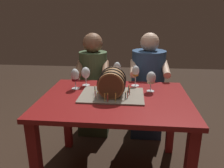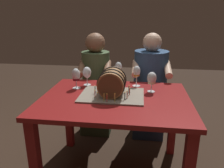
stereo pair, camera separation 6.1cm
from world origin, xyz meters
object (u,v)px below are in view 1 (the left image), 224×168
object	(u,v)px
wine_glass_empty	(86,73)
wine_glass_rose	(117,69)
barrel_cake	(112,84)
wine_glass_red	(75,76)
person_seated_left	(94,90)
person_seated_right	(147,89)
wine_glass_white	(151,79)
dining_table	(115,111)
wine_glass_amber	(136,72)

from	to	relation	value
wine_glass_empty	wine_glass_rose	bearing A→B (deg)	17.30
barrel_cake	wine_glass_rose	world-z (taller)	barrel_cake
wine_glass_empty	wine_glass_rose	xyz separation A→B (m)	(0.28, 0.09, 0.02)
wine_glass_red	person_seated_left	bearing A→B (deg)	83.60
wine_glass_rose	person_seated_right	size ratio (longest dim) A/B	0.18
wine_glass_empty	wine_glass_white	size ratio (longest dim) A/B	0.99
dining_table	barrel_cake	world-z (taller)	barrel_cake
dining_table	person_seated_right	size ratio (longest dim) A/B	1.00
barrel_cake	wine_glass_red	xyz separation A→B (m)	(-0.34, 0.14, 0.02)
wine_glass_white	barrel_cake	bearing A→B (deg)	-156.65
barrel_cake	wine_glass_red	world-z (taller)	barrel_cake
wine_glass_red	person_seated_right	size ratio (longest dim) A/B	0.16
dining_table	wine_glass_rose	bearing A→B (deg)	91.83
wine_glass_empty	wine_glass_rose	distance (m)	0.30
wine_glass_empty	wine_glass_amber	bearing A→B (deg)	3.72
wine_glass_amber	wine_glass_red	world-z (taller)	wine_glass_amber
wine_glass_rose	wine_glass_red	distance (m)	0.40
wine_glass_empty	wine_glass_red	size ratio (longest dim) A/B	0.95
wine_glass_empty	person_seated_right	size ratio (longest dim) A/B	0.15
barrel_cake	person_seated_right	world-z (taller)	person_seated_right
wine_glass_rose	person_seated_left	size ratio (longest dim) A/B	0.18
wine_glass_amber	wine_glass_red	bearing A→B (deg)	-165.87
barrel_cake	wine_glass_red	bearing A→B (deg)	157.14
wine_glass_amber	wine_glass_rose	bearing A→B (deg)	161.41
wine_glass_red	barrel_cake	bearing A→B (deg)	-22.86
wine_glass_amber	person_seated_right	bearing A→B (deg)	71.21
person_seated_left	person_seated_right	bearing A→B (deg)	0.05
wine_glass_empty	wine_glass_red	bearing A→B (deg)	-125.16
wine_glass_amber	person_seated_left	bearing A→B (deg)	137.89
barrel_cake	wine_glass_amber	distance (m)	0.33
wine_glass_empty	person_seated_right	distance (m)	0.80
wine_glass_amber	wine_glass_white	size ratio (longest dim) A/B	1.09
dining_table	person_seated_left	xyz separation A→B (m)	(-0.30, 0.73, -0.09)
barrel_cake	person_seated_left	size ratio (longest dim) A/B	0.44
wine_glass_white	person_seated_left	distance (m)	0.87
barrel_cake	wine_glass_empty	xyz separation A→B (m)	(-0.26, 0.24, 0.02)
barrel_cake	person_seated_right	distance (m)	0.82
wine_glass_amber	person_seated_right	size ratio (longest dim) A/B	0.16
barrel_cake	wine_glass_empty	bearing A→B (deg)	137.21
wine_glass_empty	person_seated_right	xyz separation A→B (m)	(0.60, 0.45, -0.29)
wine_glass_red	dining_table	bearing A→B (deg)	-25.63
person_seated_left	wine_glass_rose	bearing A→B (deg)	-51.11
dining_table	wine_glass_empty	bearing A→B (deg)	136.46
dining_table	person_seated_left	size ratio (longest dim) A/B	1.01
wine_glass_empty	wine_glass_amber	xyz separation A→B (m)	(0.45, 0.03, 0.01)
wine_glass_white	person_seated_left	size ratio (longest dim) A/B	0.15
wine_glass_white	wine_glass_rose	xyz separation A→B (m)	(-0.30, 0.20, 0.03)
wine_glass_white	person_seated_left	bearing A→B (deg)	136.82
dining_table	wine_glass_empty	world-z (taller)	wine_glass_empty
person_seated_right	wine_glass_empty	bearing A→B (deg)	-142.99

